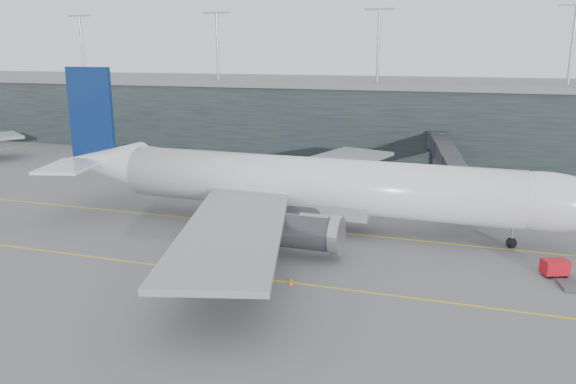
% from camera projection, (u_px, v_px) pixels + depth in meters
% --- Properties ---
extents(ground, '(320.00, 320.00, 0.00)m').
position_uv_depth(ground, '(277.00, 217.00, 74.03)').
color(ground, '#59585D').
rests_on(ground, ground).
extents(taxiline_a, '(160.00, 0.25, 0.02)m').
position_uv_depth(taxiline_a, '(267.00, 226.00, 70.33)').
color(taxiline_a, gold).
rests_on(taxiline_a, ground).
extents(taxiline_b, '(160.00, 0.25, 0.02)m').
position_uv_depth(taxiline_b, '(212.00, 272.00, 55.56)').
color(taxiline_b, gold).
rests_on(taxiline_b, ground).
extents(taxiline_lead_main, '(0.25, 60.00, 0.02)m').
position_uv_depth(taxiline_lead_main, '(346.00, 186.00, 91.00)').
color(taxiline_lead_main, gold).
rests_on(taxiline_lead_main, ground).
extents(terminal, '(240.00, 36.00, 29.00)m').
position_uv_depth(terminal, '(360.00, 114.00, 125.70)').
color(terminal, black).
rests_on(terminal, ground).
extents(main_aircraft, '(68.41, 64.46, 19.23)m').
position_uv_depth(main_aircraft, '(308.00, 185.00, 68.50)').
color(main_aircraft, silver).
rests_on(main_aircraft, ground).
extents(jet_bridge, '(9.40, 44.20, 6.74)m').
position_uv_depth(jet_bridge, '(452.00, 156.00, 89.09)').
color(jet_bridge, '#2A2A2F').
rests_on(jet_bridge, ground).
extents(gse_cart, '(2.80, 2.35, 1.63)m').
position_uv_depth(gse_cart, '(555.00, 267.00, 54.49)').
color(gse_cart, '#B60D19').
rests_on(gse_cart, ground).
extents(uld_a, '(2.33, 1.97, 1.92)m').
position_uv_depth(uld_a, '(260.00, 188.00, 85.64)').
color(uld_a, '#35353A').
rests_on(uld_a, ground).
extents(uld_b, '(2.56, 2.31, 1.92)m').
position_uv_depth(uld_b, '(289.00, 188.00, 85.17)').
color(uld_b, '#35353A').
rests_on(uld_b, ground).
extents(uld_c, '(2.47, 2.12, 1.99)m').
position_uv_depth(uld_c, '(304.00, 193.00, 82.11)').
color(uld_c, '#35353A').
rests_on(uld_c, ground).
extents(cone_wing_stbd, '(0.45, 0.45, 0.71)m').
position_uv_depth(cone_wing_stbd, '(291.00, 281.00, 52.56)').
color(cone_wing_stbd, '#E35B0C').
rests_on(cone_wing_stbd, ground).
extents(cone_wing_port, '(0.41, 0.41, 0.66)m').
position_uv_depth(cone_wing_port, '(373.00, 202.00, 80.20)').
color(cone_wing_port, '#D94D0C').
rests_on(cone_wing_port, ground).
extents(cone_tail, '(0.47, 0.47, 0.74)m').
position_uv_depth(cone_tail, '(193.00, 231.00, 67.24)').
color(cone_tail, '#DF5D0C').
rests_on(cone_tail, ground).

